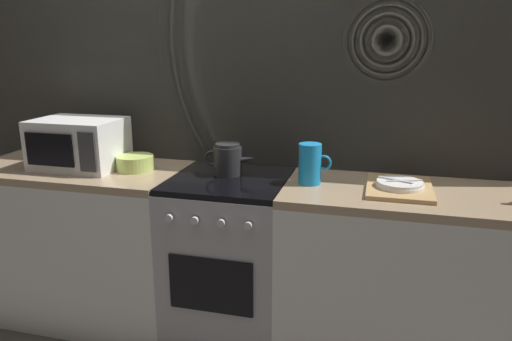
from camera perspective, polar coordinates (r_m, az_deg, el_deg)
ground_plane at (r=2.86m, az=-2.96°, el=-18.53°), size 8.00×8.00×0.00m
back_wall at (r=2.71m, az=-1.23°, el=7.04°), size 3.60×0.05×2.40m
counter_left at (r=3.01m, az=-19.80°, el=-7.89°), size 1.20×0.60×0.90m
stove_unit at (r=2.63m, az=-3.10°, el=-10.37°), size 0.60×0.63×0.90m
counter_right at (r=2.53m, az=17.17°, el=-12.14°), size 1.20×0.60×0.90m
microwave at (r=2.82m, az=-20.24°, el=2.99°), size 0.46×0.35×0.27m
kettle at (r=2.52m, az=-3.33°, el=1.32°), size 0.28×0.15×0.17m
mixing_bowl at (r=2.69m, az=-14.10°, el=0.89°), size 0.20×0.20×0.08m
pitcher at (r=2.36m, az=6.44°, el=0.79°), size 0.16×0.11×0.20m
dish_pile at (r=2.36m, az=16.59°, el=-1.81°), size 0.30×0.40×0.06m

